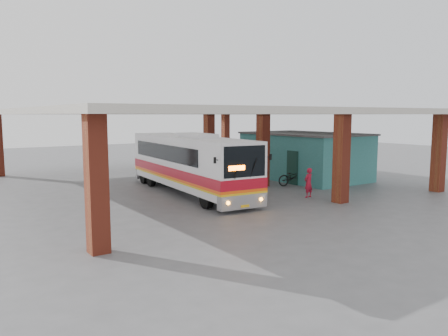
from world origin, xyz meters
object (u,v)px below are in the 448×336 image
(red_chair, at_px, (249,171))
(motorcycle, at_px, (293,177))
(pedestrian, at_px, (308,183))
(coach_bus, at_px, (190,163))

(red_chair, bearing_deg, motorcycle, -116.50)
(motorcycle, height_order, pedestrian, pedestrian)
(coach_bus, xyz_separation_m, red_chair, (6.95, 3.61, -1.30))
(coach_bus, height_order, red_chair, coach_bus)
(coach_bus, bearing_deg, red_chair, 32.48)
(coach_bus, distance_m, red_chair, 7.94)
(coach_bus, bearing_deg, pedestrian, -40.33)
(coach_bus, height_order, motorcycle, coach_bus)
(motorcycle, distance_m, red_chair, 4.92)
(motorcycle, relative_size, red_chair, 2.64)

